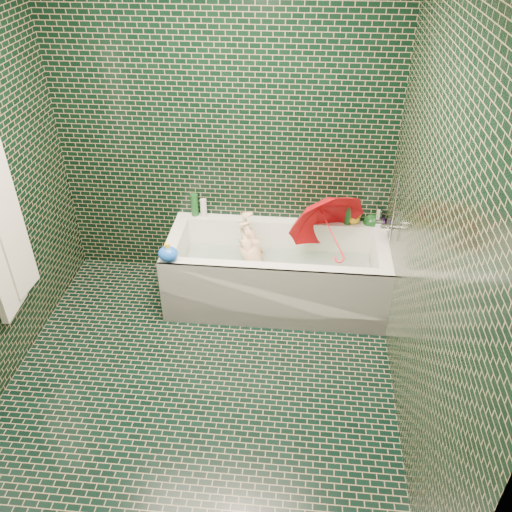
# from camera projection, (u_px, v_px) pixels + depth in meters

# --- Properties ---
(floor) EXTENTS (2.80, 2.80, 0.00)m
(floor) POSITION_uv_depth(u_px,v_px,m) (199.00, 389.00, 3.65)
(floor) COLOR black
(floor) RESTS_ON ground
(wall_back) EXTENTS (2.80, 0.00, 2.80)m
(wall_back) POSITION_uv_depth(u_px,v_px,m) (223.00, 134.00, 4.08)
(wall_back) COLOR black
(wall_back) RESTS_ON floor
(wall_front) EXTENTS (2.80, 0.00, 2.80)m
(wall_front) POSITION_uv_depth(u_px,v_px,m) (99.00, 455.00, 1.79)
(wall_front) COLOR black
(wall_front) RESTS_ON floor
(wall_right) EXTENTS (0.00, 2.80, 2.80)m
(wall_right) POSITION_uv_depth(u_px,v_px,m) (429.00, 245.00, 2.83)
(wall_right) COLOR black
(wall_right) RESTS_ON floor
(bathtub) EXTENTS (1.70, 0.75, 0.55)m
(bathtub) POSITION_uv_depth(u_px,v_px,m) (276.00, 278.00, 4.32)
(bathtub) COLOR white
(bathtub) RESTS_ON floor
(bath_mat) EXTENTS (1.35, 0.47, 0.01)m
(bath_mat) POSITION_uv_depth(u_px,v_px,m) (276.00, 283.00, 4.36)
(bath_mat) COLOR green
(bath_mat) RESTS_ON bathtub
(water) EXTENTS (1.48, 0.53, 0.00)m
(water) POSITION_uv_depth(u_px,v_px,m) (277.00, 268.00, 4.28)
(water) COLOR silver
(water) RESTS_ON bathtub
(faucet) EXTENTS (0.18, 0.19, 0.55)m
(faucet) POSITION_uv_depth(u_px,v_px,m) (389.00, 223.00, 3.94)
(faucet) COLOR silver
(faucet) RESTS_ON wall_right
(child) EXTENTS (0.89, 0.41, 0.37)m
(child) POSITION_uv_depth(u_px,v_px,m) (256.00, 264.00, 4.31)
(child) COLOR beige
(child) RESTS_ON bathtub
(umbrella) EXTENTS (0.89, 0.90, 0.93)m
(umbrella) POSITION_uv_depth(u_px,v_px,m) (331.00, 232.00, 4.12)
(umbrella) COLOR red
(umbrella) RESTS_ON bathtub
(soap_bottle_a) EXTENTS (0.11, 0.11, 0.28)m
(soap_bottle_a) POSITION_uv_depth(u_px,v_px,m) (376.00, 226.00, 4.33)
(soap_bottle_a) COLOR white
(soap_bottle_a) RESTS_ON bathtub
(soap_bottle_b) EXTENTS (0.08, 0.08, 0.18)m
(soap_bottle_b) POSITION_uv_depth(u_px,v_px,m) (379.00, 226.00, 4.33)
(soap_bottle_b) COLOR #501F74
(soap_bottle_b) RESTS_ON bathtub
(soap_bottle_c) EXTENTS (0.15, 0.15, 0.18)m
(soap_bottle_c) POSITION_uv_depth(u_px,v_px,m) (372.00, 227.00, 4.32)
(soap_bottle_c) COLOR #154A1D
(soap_bottle_c) RESTS_ON bathtub
(bottle_right_tall) EXTENTS (0.06, 0.06, 0.23)m
(bottle_right_tall) POSITION_uv_depth(u_px,v_px,m) (349.00, 211.00, 4.29)
(bottle_right_tall) COLOR #154A1D
(bottle_right_tall) RESTS_ON bathtub
(bottle_right_pump) EXTENTS (0.06, 0.06, 0.17)m
(bottle_right_pump) POSITION_uv_depth(u_px,v_px,m) (378.00, 217.00, 4.28)
(bottle_right_pump) COLOR silver
(bottle_right_pump) RESTS_ON bathtub
(bottle_left_tall) EXTENTS (0.08, 0.08, 0.19)m
(bottle_left_tall) POSITION_uv_depth(u_px,v_px,m) (195.00, 205.00, 4.42)
(bottle_left_tall) COLOR #154A1D
(bottle_left_tall) RESTS_ON bathtub
(bottle_left_short) EXTENTS (0.07, 0.07, 0.16)m
(bottle_left_short) POSITION_uv_depth(u_px,v_px,m) (204.00, 208.00, 4.41)
(bottle_left_short) COLOR white
(bottle_left_short) RESTS_ON bathtub
(rubber_duck) EXTENTS (0.13, 0.11, 0.10)m
(rubber_duck) POSITION_uv_depth(u_px,v_px,m) (355.00, 219.00, 4.33)
(rubber_duck) COLOR yellow
(rubber_duck) RESTS_ON bathtub
(bath_toy) EXTENTS (0.17, 0.15, 0.14)m
(bath_toy) POSITION_uv_depth(u_px,v_px,m) (168.00, 254.00, 3.89)
(bath_toy) COLOR blue
(bath_toy) RESTS_ON bathtub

